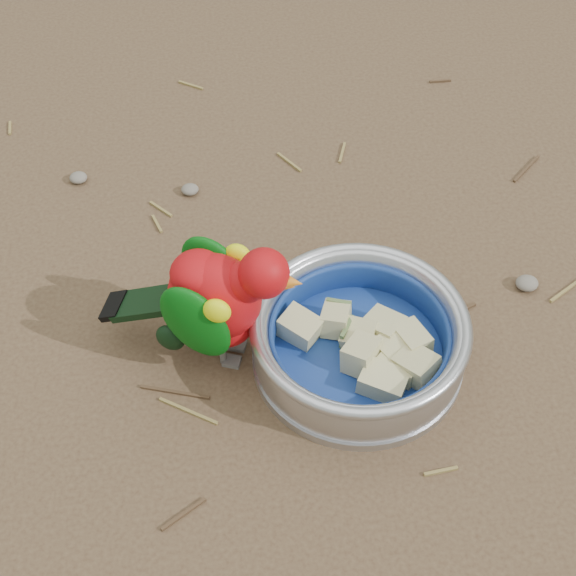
{
  "coord_description": "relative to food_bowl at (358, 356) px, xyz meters",
  "views": [
    {
      "loc": [
        -0.14,
        -0.53,
        0.7
      ],
      "look_at": [
        -0.09,
        0.01,
        0.08
      ],
      "focal_mm": 55.0,
      "sensor_mm": 36.0,
      "label": 1
    }
  ],
  "objects": [
    {
      "name": "ground_debris",
      "position": [
        0.05,
        0.08,
        -0.01
      ],
      "size": [
        0.9,
        0.8,
        0.01
      ],
      "primitive_type": null,
      "color": "olive",
      "rests_on": "ground"
    },
    {
      "name": "food_bowl",
      "position": [
        0.0,
        0.0,
        0.0
      ],
      "size": [
        0.21,
        0.21,
        0.02
      ],
      "primitive_type": "cylinder",
      "color": "#B2B2BA",
      "rests_on": "ground"
    },
    {
      "name": "lory_parrot",
      "position": [
        -0.13,
        0.02,
        0.06
      ],
      "size": [
        0.2,
        0.14,
        0.15
      ],
      "primitive_type": null,
      "rotation": [
        0.0,
        0.0,
        -1.89
      ],
      "color": "#AE0B0F",
      "rests_on": "ground"
    },
    {
      "name": "ground",
      "position": [
        0.03,
        0.02,
        -0.01
      ],
      "size": [
        60.0,
        60.0,
        0.0
      ],
      "primitive_type": "plane",
      "color": "brown"
    },
    {
      "name": "bowl_wall",
      "position": [
        0.0,
        0.0,
        0.03
      ],
      "size": [
        0.21,
        0.21,
        0.04
      ],
      "primitive_type": null,
      "color": "#B2B2BA",
      "rests_on": "food_bowl"
    },
    {
      "name": "fruit_wedges",
      "position": [
        -0.0,
        0.0,
        0.02
      ],
      "size": [
        0.12,
        0.12,
        0.03
      ],
      "primitive_type": null,
      "color": "#C4BD84",
      "rests_on": "food_bowl"
    }
  ]
}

